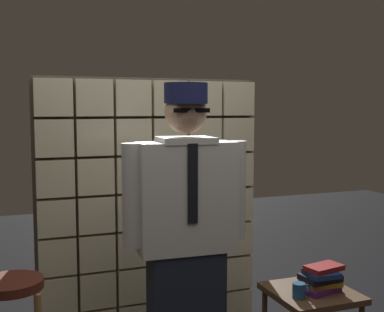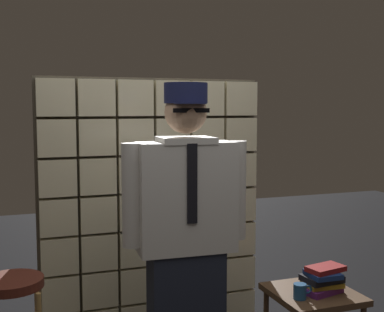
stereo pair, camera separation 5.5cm
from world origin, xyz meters
name	(u,v)px [view 1 (the left image)]	position (x,y,z in m)	size (l,w,h in m)	color
glass_block_wall	(152,210)	(0.00, 1.21, 0.94)	(1.65, 0.10, 1.93)	beige
standing_person	(186,238)	(-0.05, 0.35, 0.95)	(0.73, 0.32, 1.83)	#1E2333
side_table	(311,300)	(0.83, 0.39, 0.45)	(0.52, 0.52, 0.52)	#513823
book_stack	(321,279)	(0.88, 0.35, 0.60)	(0.30, 0.22, 0.17)	#591E66
coffee_mug	(299,291)	(0.68, 0.30, 0.56)	(0.13, 0.08, 0.09)	navy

